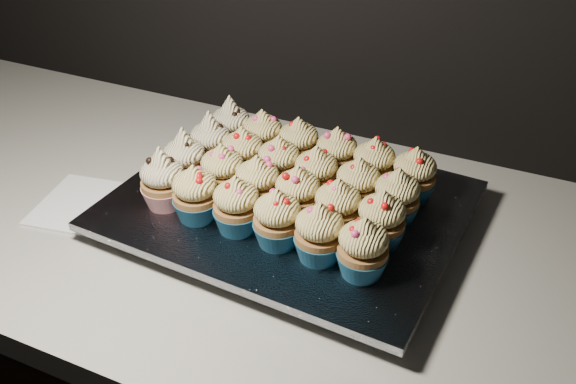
{
  "coord_description": "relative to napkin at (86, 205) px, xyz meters",
  "views": [
    {
      "loc": [
        0.16,
        1.04,
        1.45
      ],
      "look_at": [
        -0.15,
        1.72,
        0.95
      ],
      "focal_mm": 40.0,
      "sensor_mm": 36.0,
      "label": 1
    }
  ],
  "objects": [
    {
      "name": "cupcake_11",
      "position": [
        0.44,
        0.05,
        0.07
      ],
      "size": [
        0.06,
        0.06,
        0.08
      ],
      "color": "#1B5D83",
      "rests_on": "foil_lining"
    },
    {
      "name": "cupcake_13",
      "position": [
        0.2,
        0.13,
        0.07
      ],
      "size": [
        0.06,
        0.06,
        0.08
      ],
      "color": "#1B5D83",
      "rests_on": "foil_lining"
    },
    {
      "name": "cupcake_16",
      "position": [
        0.38,
        0.12,
        0.07
      ],
      "size": [
        0.06,
        0.06,
        0.08
      ],
      "color": "#1B5D83",
      "rests_on": "foil_lining"
    },
    {
      "name": "cupcake_5",
      "position": [
        0.43,
        -0.01,
        0.07
      ],
      "size": [
        0.06,
        0.06,
        0.08
      ],
      "color": "#1B5D83",
      "rests_on": "foil_lining"
    },
    {
      "name": "cupcake_21",
      "position": [
        0.33,
        0.18,
        0.07
      ],
      "size": [
        0.06,
        0.06,
        0.08
      ],
      "color": "#1B5D83",
      "rests_on": "foil_lining"
    },
    {
      "name": "cupcake_1",
      "position": [
        0.19,
        0.01,
        0.07
      ],
      "size": [
        0.06,
        0.06,
        0.08
      ],
      "color": "#1B5D83",
      "rests_on": "foil_lining"
    },
    {
      "name": "cupcake_8",
      "position": [
        0.26,
        0.06,
        0.07
      ],
      "size": [
        0.06,
        0.06,
        0.08
      ],
      "color": "#1B5D83",
      "rests_on": "foil_lining"
    },
    {
      "name": "cupcake_17",
      "position": [
        0.44,
        0.11,
        0.07
      ],
      "size": [
        0.06,
        0.06,
        0.08
      ],
      "color": "#1B5D83",
      "rests_on": "foil_lining"
    },
    {
      "name": "napkin",
      "position": [
        0.0,
        0.0,
        0.0
      ],
      "size": [
        0.16,
        0.16,
        0.0
      ],
      "primitive_type": "cube",
      "rotation": [
        0.0,
        0.0,
        0.17
      ],
      "color": "white",
      "rests_on": "worktop"
    },
    {
      "name": "worktop",
      "position": [
        0.44,
        0.07,
        -0.02
      ],
      "size": [
        2.44,
        0.64,
        0.04
      ],
      "primitive_type": "cube",
      "color": "silver",
      "rests_on": "cabinet"
    },
    {
      "name": "cupcake_12",
      "position": [
        0.14,
        0.13,
        0.07
      ],
      "size": [
        0.06,
        0.06,
        0.1
      ],
      "color": "#AD1823",
      "rests_on": "foil_lining"
    },
    {
      "name": "cupcake_18",
      "position": [
        0.15,
        0.19,
        0.07
      ],
      "size": [
        0.06,
        0.06,
        0.1
      ],
      "color": "#AD1823",
      "rests_on": "foil_lining"
    },
    {
      "name": "cupcake_2",
      "position": [
        0.26,
        0.01,
        0.07
      ],
      "size": [
        0.06,
        0.06,
        0.08
      ],
      "color": "#1B5D83",
      "rests_on": "foil_lining"
    },
    {
      "name": "cupcake_19",
      "position": [
        0.2,
        0.19,
        0.07
      ],
      "size": [
        0.06,
        0.06,
        0.08
      ],
      "color": "#1B5D83",
      "rests_on": "foil_lining"
    },
    {
      "name": "foil_lining",
      "position": [
        0.29,
        0.09,
        0.03
      ],
      "size": [
        0.5,
        0.4,
        0.01
      ],
      "primitive_type": "cube",
      "rotation": [
        0.0,
        0.0,
        -0.06
      ],
      "color": "silver",
      "rests_on": "baking_tray"
    },
    {
      "name": "baking_tray",
      "position": [
        0.29,
        0.09,
        0.01
      ],
      "size": [
        0.46,
        0.36,
        0.02
      ],
      "primitive_type": "cube",
      "rotation": [
        0.0,
        0.0,
        -0.06
      ],
      "color": "black",
      "rests_on": "worktop"
    },
    {
      "name": "cupcake_9",
      "position": [
        0.32,
        0.06,
        0.07
      ],
      "size": [
        0.06,
        0.06,
        0.08
      ],
      "color": "#1B5D83",
      "rests_on": "foil_lining"
    },
    {
      "name": "cupcake_15",
      "position": [
        0.32,
        0.12,
        0.07
      ],
      "size": [
        0.06,
        0.06,
        0.08
      ],
      "color": "#1B5D83",
      "rests_on": "foil_lining"
    },
    {
      "name": "cupcake_22",
      "position": [
        0.39,
        0.18,
        0.07
      ],
      "size": [
        0.06,
        0.06,
        0.08
      ],
      "color": "#1B5D83",
      "rests_on": "foil_lining"
    },
    {
      "name": "cupcake_3",
      "position": [
        0.32,
        0.0,
        0.07
      ],
      "size": [
        0.06,
        0.06,
        0.08
      ],
      "color": "#1B5D83",
      "rests_on": "foil_lining"
    },
    {
      "name": "cupcake_6",
      "position": [
        0.13,
        0.07,
        0.07
      ],
      "size": [
        0.06,
        0.06,
        0.1
      ],
      "color": "#AD1823",
      "rests_on": "foil_lining"
    },
    {
      "name": "cupcake_14",
      "position": [
        0.26,
        0.12,
        0.07
      ],
      "size": [
        0.06,
        0.06,
        0.08
      ],
      "color": "#1B5D83",
      "rests_on": "foil_lining"
    },
    {
      "name": "cupcake_10",
      "position": [
        0.38,
        0.06,
        0.07
      ],
      "size": [
        0.06,
        0.06,
        0.08
      ],
      "color": "#1B5D83",
      "rests_on": "foil_lining"
    },
    {
      "name": "cupcake_0",
      "position": [
        0.14,
        0.01,
        0.07
      ],
      "size": [
        0.06,
        0.06,
        0.1
      ],
      "color": "#AD1823",
      "rests_on": "foil_lining"
    },
    {
      "name": "cupcake_7",
      "position": [
        0.2,
        0.07,
        0.07
      ],
      "size": [
        0.06,
        0.06,
        0.08
      ],
      "color": "#1B5D83",
      "rests_on": "foil_lining"
    },
    {
      "name": "cupcake_20",
      "position": [
        0.26,
        0.19,
        0.07
      ],
      "size": [
        0.06,
        0.06,
        0.08
      ],
      "color": "#1B5D83",
      "rests_on": "foil_lining"
    },
    {
      "name": "cupcake_23",
      "position": [
        0.45,
        0.17,
        0.07
      ],
      "size": [
        0.06,
        0.06,
        0.08
      ],
      "color": "#1B5D83",
      "rests_on": "foil_lining"
    },
    {
      "name": "cupcake_4",
      "position": [
        0.38,
        -0.0,
        0.07
      ],
      "size": [
        0.06,
        0.06,
        0.08
      ],
      "color": "#1B5D83",
      "rests_on": "foil_lining"
    }
  ]
}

